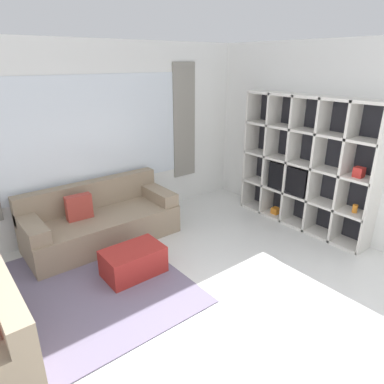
% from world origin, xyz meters
% --- Properties ---
extents(ground_plane, '(16.00, 16.00, 0.00)m').
position_xyz_m(ground_plane, '(0.00, 0.00, 0.00)').
color(ground_plane, silver).
extents(wall_back, '(6.33, 0.11, 2.70)m').
position_xyz_m(wall_back, '(0.00, 3.31, 1.36)').
color(wall_back, white).
rests_on(wall_back, ground_plane).
extents(wall_right, '(0.07, 4.47, 2.70)m').
position_xyz_m(wall_right, '(2.60, 1.64, 1.35)').
color(wall_right, white).
rests_on(wall_right, ground_plane).
extents(area_rug, '(2.21, 2.24, 0.01)m').
position_xyz_m(area_rug, '(-0.95, 1.90, 0.01)').
color(area_rug, slate).
rests_on(area_rug, ground_plane).
extents(shelving_unit, '(0.35, 2.14, 1.97)m').
position_xyz_m(shelving_unit, '(2.42, 1.39, 0.97)').
color(shelving_unit, '#232328').
rests_on(shelving_unit, ground_plane).
extents(couch_main, '(2.07, 0.87, 0.81)m').
position_xyz_m(couch_main, '(-0.24, 2.83, 0.29)').
color(couch_main, gray).
rests_on(couch_main, ground_plane).
extents(ottoman, '(0.71, 0.45, 0.35)m').
position_xyz_m(ottoman, '(-0.30, 1.80, 0.17)').
color(ottoman, '#A82823').
rests_on(ottoman, ground_plane).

